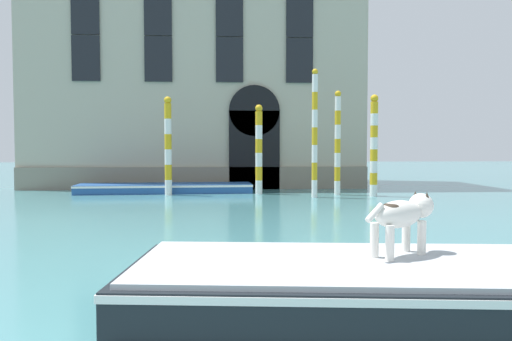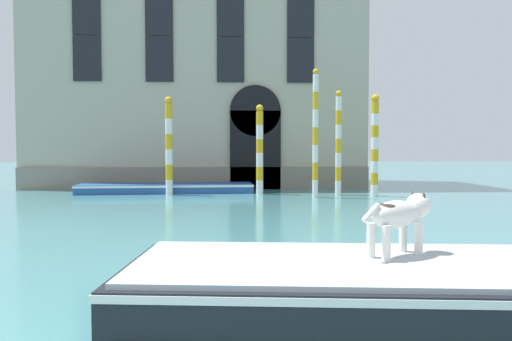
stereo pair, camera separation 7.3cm
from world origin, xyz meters
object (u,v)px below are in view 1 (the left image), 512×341
mooring_pole_2 (374,145)px  boat_foreground (427,284)px  dog_on_deck (403,215)px  mooring_pole_3 (338,143)px  boat_moored_near_palazzo (165,188)px  mooring_pole_0 (168,145)px  mooring_pole_1 (315,133)px  mooring_pole_4 (259,149)px

mooring_pole_2 → boat_foreground: bearing=-104.3°
dog_on_deck → mooring_pole_3: (2.20, 13.07, 0.97)m
boat_moored_near_palazzo → mooring_pole_2: bearing=-17.1°
boat_moored_near_palazzo → mooring_pole_0: mooring_pole_0 is taller
dog_on_deck → mooring_pole_1: 12.30m
mooring_pole_0 → mooring_pole_1: bearing=-12.8°
boat_moored_near_palazzo → mooring_pole_2: size_ratio=1.86×
dog_on_deck → mooring_pole_0: bearing=76.1°
mooring_pole_0 → mooring_pole_1: 5.58m
boat_moored_near_palazzo → mooring_pole_1: (5.66, -2.24, 2.16)m
dog_on_deck → mooring_pole_0: 14.11m
boat_foreground → mooring_pole_0: mooring_pole_0 is taller
boat_moored_near_palazzo → boat_foreground: bearing=-75.2°
mooring_pole_2 → mooring_pole_1: bearing=-174.3°
mooring_pole_1 → mooring_pole_2: mooring_pole_1 is taller
mooring_pole_0 → mooring_pole_1: (5.43, -1.24, 0.45)m
boat_foreground → boat_moored_near_palazzo: bearing=113.6°
dog_on_deck → mooring_pole_2: size_ratio=0.26×
boat_moored_near_palazzo → mooring_pole_1: bearing=-24.4°
dog_on_deck → mooring_pole_2: (3.41, 12.40, 0.88)m
boat_foreground → mooring_pole_4: bearing=99.9°
dog_on_deck → mooring_pole_4: (-0.79, 13.61, 0.73)m
boat_foreground → mooring_pole_2: bearing=81.7°
mooring_pole_3 → dog_on_deck: bearing=-99.5°
mooring_pole_2 → mooring_pole_4: (-4.20, 1.21, -0.15)m
mooring_pole_0 → mooring_pole_2: 7.76m
dog_on_deck → mooring_pole_0: size_ratio=0.27×
dog_on_deck → mooring_pole_1: bearing=53.0°
boat_moored_near_palazzo → mooring_pole_0: 2.00m
mooring_pole_2 → mooring_pole_4: bearing=163.9°
dog_on_deck → mooring_pole_2: bearing=43.0°
mooring_pole_2 → mooring_pole_3: 1.39m
boat_foreground → mooring_pole_3: 13.68m
dog_on_deck → mooring_pole_3: 13.29m
mooring_pole_3 → mooring_pole_4: size_ratio=1.14×
mooring_pole_0 → mooring_pole_1: size_ratio=0.81×
mooring_pole_1 → mooring_pole_2: size_ratio=1.23×
boat_moored_near_palazzo → mooring_pole_3: bearing=-14.1°
boat_foreground → mooring_pole_3: size_ratio=1.76×
mooring_pole_4 → mooring_pole_0: bearing=-176.7°
mooring_pole_0 → mooring_pole_2: bearing=-7.5°
dog_on_deck → boat_moored_near_palazzo: size_ratio=0.14×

